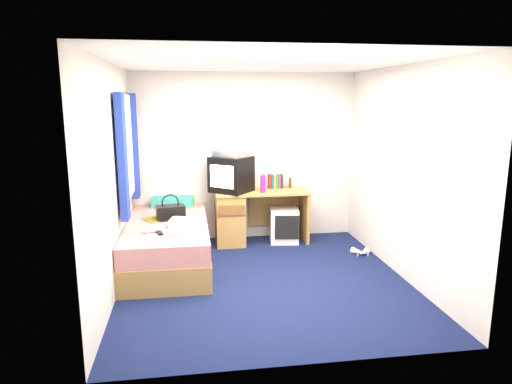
{
  "coord_description": "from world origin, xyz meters",
  "views": [
    {
      "loc": [
        -0.81,
        -4.82,
        2.04
      ],
      "look_at": [
        0.01,
        0.7,
        0.89
      ],
      "focal_mm": 32.0,
      "sensor_mm": 36.0,
      "label": 1
    }
  ],
  "objects": [
    {
      "name": "book_row",
      "position": [
        0.43,
        1.6,
        0.85
      ],
      "size": [
        0.2,
        0.13,
        0.2
      ],
      "color": "maroon",
      "rests_on": "desk"
    },
    {
      "name": "pink_water_bottle",
      "position": [
        0.2,
        1.31,
        0.86
      ],
      "size": [
        0.07,
        0.07,
        0.23
      ],
      "primitive_type": "cylinder",
      "rotation": [
        0.0,
        0.0,
        -0.03
      ],
      "color": "#DD1F92",
      "rests_on": "desk"
    },
    {
      "name": "room_shell",
      "position": [
        0.0,
        0.0,
        1.45
      ],
      "size": [
        3.4,
        3.4,
        3.4
      ],
      "color": "white",
      "rests_on": "ground"
    },
    {
      "name": "water_bottle",
      "position": [
        -1.24,
        0.29,
        0.58
      ],
      "size": [
        0.21,
        0.13,
        0.07
      ],
      "primitive_type": "cylinder",
      "rotation": [
        0.0,
        1.57,
        0.33
      ],
      "color": "white",
      "rests_on": "bed"
    },
    {
      "name": "vcr",
      "position": [
        -0.23,
        1.44,
        1.28
      ],
      "size": [
        0.52,
        0.52,
        0.08
      ],
      "primitive_type": "cube",
      "rotation": [
        0.0,
        0.0,
        -0.8
      ],
      "color": "#B1B2B4",
      "rests_on": "crt_tv"
    },
    {
      "name": "white_heels",
      "position": [
        1.42,
        0.66,
        0.04
      ],
      "size": [
        0.27,
        0.24,
        0.09
      ],
      "color": "white",
      "rests_on": "ground"
    },
    {
      "name": "pillow",
      "position": [
        -1.05,
        1.61,
        0.6
      ],
      "size": [
        0.6,
        0.41,
        0.13
      ],
      "primitive_type": "cube",
      "rotation": [
        0.0,
        0.0,
        -0.08
      ],
      "color": "#1B62B0",
      "rests_on": "bed"
    },
    {
      "name": "desk",
      "position": [
        -0.08,
        1.44,
        0.41
      ],
      "size": [
        1.3,
        0.55,
        0.75
      ],
      "color": "#B18849",
      "rests_on": "ground"
    },
    {
      "name": "towel",
      "position": [
        -0.91,
        0.48,
        0.59
      ],
      "size": [
        0.33,
        0.29,
        0.1
      ],
      "primitive_type": "cube",
      "rotation": [
        0.0,
        0.0,
        -0.22
      ],
      "color": "silver",
      "rests_on": "bed"
    },
    {
      "name": "crt_tv",
      "position": [
        -0.23,
        1.44,
        1.0
      ],
      "size": [
        0.67,
        0.67,
        0.49
      ],
      "rotation": [
        0.0,
        0.0,
        -0.68
      ],
      "color": "black",
      "rests_on": "desk"
    },
    {
      "name": "aerosol_can",
      "position": [
        0.06,
        1.44,
        0.83
      ],
      "size": [
        0.05,
        0.05,
        0.16
      ],
      "primitive_type": "cylinder",
      "rotation": [
        0.0,
        0.0,
        -0.05
      ],
      "color": "silver",
      "rests_on": "desk"
    },
    {
      "name": "window_assembly",
      "position": [
        -1.55,
        0.9,
        1.42
      ],
      "size": [
        0.11,
        1.42,
        1.4
      ],
      "color": "silver",
      "rests_on": "room_shell"
    },
    {
      "name": "remote_control",
      "position": [
        -1.16,
        0.22,
        0.55
      ],
      "size": [
        0.09,
        0.17,
        0.02
      ],
      "primitive_type": "cube",
      "rotation": [
        0.0,
        0.0,
        0.29
      ],
      "color": "black",
      "rests_on": "bed"
    },
    {
      "name": "magazine",
      "position": [
        -1.26,
        0.84,
        0.55
      ],
      "size": [
        0.33,
        0.35,
        0.01
      ],
      "primitive_type": "cube",
      "rotation": [
        0.0,
        0.0,
        0.56
      ],
      "color": "yellow",
      "rests_on": "bed"
    },
    {
      "name": "ground",
      "position": [
        0.0,
        0.0,
        0.0
      ],
      "size": [
        3.4,
        3.4,
        0.0
      ],
      "primitive_type": "plane",
      "color": "#0C1438",
      "rests_on": "ground"
    },
    {
      "name": "colour_swatch_fan",
      "position": [
        -0.95,
        0.12,
        0.55
      ],
      "size": [
        0.23,
        0.08,
        0.01
      ],
      "primitive_type": "cube",
      "rotation": [
        0.0,
        0.0,
        -0.12
      ],
      "color": "gold",
      "rests_on": "bed"
    },
    {
      "name": "bed",
      "position": [
        -1.1,
        0.7,
        0.27
      ],
      "size": [
        1.01,
        2.0,
        0.54
      ],
      "color": "#B18849",
      "rests_on": "ground"
    },
    {
      "name": "picture_frame",
      "position": [
        0.66,
        1.62,
        0.82
      ],
      "size": [
        0.06,
        0.12,
        0.14
      ],
      "primitive_type": "cube",
      "rotation": [
        0.0,
        0.0,
        -0.32
      ],
      "color": "#312210",
      "rests_on": "desk"
    },
    {
      "name": "storage_cube",
      "position": [
        0.52,
        1.39,
        0.25
      ],
      "size": [
        0.44,
        0.44,
        0.5
      ],
      "primitive_type": "cube",
      "rotation": [
        0.0,
        0.0,
        -0.13
      ],
      "color": "silver",
      "rests_on": "ground"
    },
    {
      "name": "handbag",
      "position": [
        -1.05,
        0.84,
        0.64
      ],
      "size": [
        0.38,
        0.25,
        0.32
      ],
      "rotation": [
        0.0,
        0.0,
        0.16
      ],
      "color": "black",
      "rests_on": "bed"
    }
  ]
}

